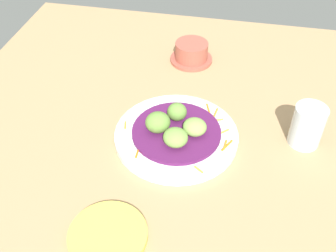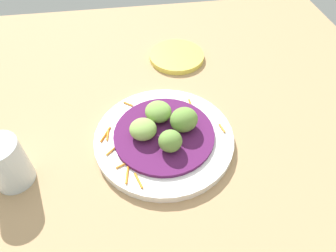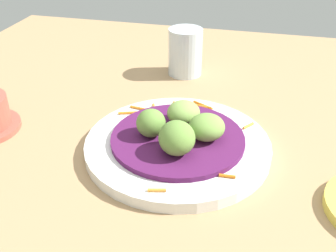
# 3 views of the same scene
# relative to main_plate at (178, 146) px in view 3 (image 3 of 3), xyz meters

# --- Properties ---
(table_surface) EXTENTS (1.10, 1.10, 0.02)m
(table_surface) POSITION_rel_main_plate_xyz_m (0.01, 0.00, -0.02)
(table_surface) COLOR tan
(table_surface) RESTS_ON ground
(main_plate) EXTENTS (0.26, 0.26, 0.02)m
(main_plate) POSITION_rel_main_plate_xyz_m (0.00, 0.00, 0.00)
(main_plate) COLOR white
(main_plate) RESTS_ON table_surface
(cabbage_bed) EXTENTS (0.19, 0.19, 0.01)m
(cabbage_bed) POSITION_rel_main_plate_xyz_m (0.00, -0.00, 0.01)
(cabbage_bed) COLOR #51194C
(cabbage_bed) RESTS_ON main_plate
(carrot_garnish) EXTENTS (0.24, 0.21, 0.00)m
(carrot_garnish) POSITION_rel_main_plate_xyz_m (0.05, 0.01, 0.01)
(carrot_garnish) COLOR orange
(carrot_garnish) RESTS_ON main_plate
(guac_scoop_left) EXTENTS (0.05, 0.05, 0.03)m
(guac_scoop_left) POSITION_rel_main_plate_xyz_m (0.04, 0.01, 0.03)
(guac_scoop_left) COLOR #84A851
(guac_scoop_left) RESTS_ON cabbage_bed
(guac_scoop_center) EXTENTS (0.04, 0.04, 0.04)m
(guac_scoop_center) POSITION_rel_main_plate_xyz_m (-0.01, 0.04, 0.04)
(guac_scoop_center) COLOR olive
(guac_scoop_center) RESTS_ON cabbage_bed
(guac_scoop_right) EXTENTS (0.07, 0.06, 0.04)m
(guac_scoop_right) POSITION_rel_main_plate_xyz_m (-0.04, -0.01, 0.04)
(guac_scoop_right) COLOR olive
(guac_scoop_right) RESTS_ON cabbage_bed
(guac_scoop_back) EXTENTS (0.07, 0.07, 0.03)m
(guac_scoop_back) POSITION_rel_main_plate_xyz_m (0.01, -0.04, 0.03)
(guac_scoop_back) COLOR #759E47
(guac_scoop_back) RESTS_ON cabbage_bed
(water_glass) EXTENTS (0.07, 0.07, 0.09)m
(water_glass) POSITION_rel_main_plate_xyz_m (0.26, 0.05, 0.04)
(water_glass) COLOR silver
(water_glass) RESTS_ON table_surface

